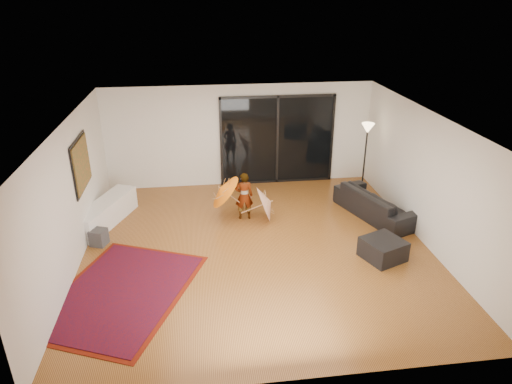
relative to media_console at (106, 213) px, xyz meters
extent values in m
plane|color=#9B632A|center=(3.25, -1.54, -0.27)|extent=(7.00, 7.00, 0.00)
plane|color=white|center=(3.25, -1.54, 2.43)|extent=(7.00, 7.00, 0.00)
plane|color=silver|center=(3.25, 1.96, 1.08)|extent=(7.00, 0.00, 7.00)
plane|color=silver|center=(3.25, -5.04, 1.08)|extent=(7.00, 0.00, 7.00)
plane|color=silver|center=(-0.25, -1.54, 1.08)|extent=(0.00, 7.00, 7.00)
plane|color=silver|center=(6.75, -1.54, 1.08)|extent=(0.00, 7.00, 7.00)
cube|color=black|center=(4.25, 1.93, 0.93)|extent=(3.00, 0.04, 2.40)
cube|color=black|center=(4.25, 1.91, 2.10)|extent=(3.06, 0.06, 0.06)
cube|color=black|center=(4.25, 1.91, -0.24)|extent=(3.06, 0.06, 0.06)
cube|color=black|center=(4.25, 1.91, 0.93)|extent=(0.06, 0.06, 2.40)
cube|color=black|center=(-0.23, -0.54, 1.38)|extent=(0.02, 1.28, 1.08)
cube|color=#215226|center=(-0.21, -0.54, 1.38)|extent=(0.03, 1.18, 0.98)
cube|color=white|center=(0.00, 0.00, 0.00)|extent=(1.20, 2.00, 0.54)
cube|color=#424244|center=(0.00, -0.95, -0.10)|extent=(0.39, 0.39, 0.35)
cube|color=#601408|center=(0.67, -2.72, -0.27)|extent=(3.11, 3.56, 0.01)
cube|color=maroon|center=(0.67, -2.72, -0.26)|extent=(2.90, 3.35, 0.02)
imported|color=black|center=(6.20, -0.41, 0.05)|extent=(1.55, 2.34, 0.64)
cube|color=black|center=(5.66, -2.22, -0.07)|extent=(0.93, 0.93, 0.41)
cylinder|color=black|center=(6.35, 0.95, -0.26)|extent=(0.32, 0.32, 0.03)
cylinder|color=black|center=(6.35, 0.95, 0.58)|extent=(0.04, 0.04, 1.71)
cone|color=#FFD899|center=(6.35, 0.95, 1.46)|extent=(0.32, 0.32, 0.25)
imported|color=#999999|center=(3.13, -0.13, 0.29)|extent=(0.42, 0.28, 1.13)
cone|color=orange|center=(2.58, -0.18, 0.46)|extent=(0.70, 0.86, 0.76)
cylinder|color=#A27545|center=(2.58, -0.18, 0.13)|extent=(0.39, 0.02, 0.35)
cylinder|color=#A27545|center=(2.58, -0.18, 0.57)|extent=(0.05, 0.02, 0.05)
cone|color=silver|center=(3.73, -0.28, 0.23)|extent=(0.47, 0.84, 0.85)
cylinder|color=#A27545|center=(3.73, -0.28, -0.14)|extent=(0.52, 0.02, 0.21)
cylinder|color=#A27545|center=(3.73, -0.28, 0.35)|extent=(0.06, 0.02, 0.04)
camera|label=1|loc=(2.17, -9.57, 4.62)|focal=32.00mm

